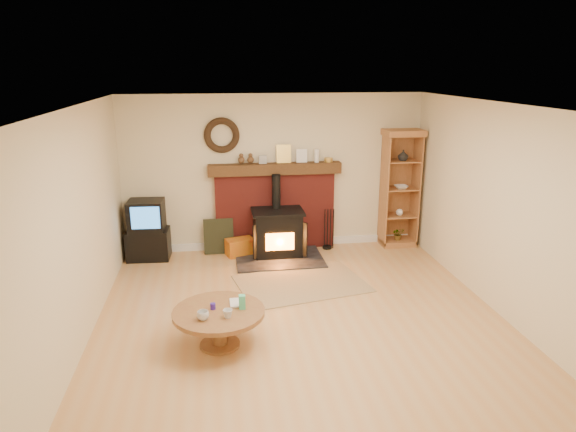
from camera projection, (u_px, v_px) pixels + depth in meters
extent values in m
plane|color=tan|center=(302.00, 320.00, 6.33)|extent=(5.50, 5.50, 0.00)
cube|color=beige|center=(274.00, 173.00, 8.57)|extent=(5.00, 0.02, 2.60)
cube|color=beige|center=(375.00, 340.00, 3.35)|extent=(5.00, 0.02, 2.60)
cube|color=beige|center=(78.00, 229.00, 5.62)|extent=(0.02, 5.50, 2.60)
cube|color=beige|center=(502.00, 211.00, 6.31)|extent=(0.02, 5.50, 2.60)
cube|color=white|center=(303.00, 106.00, 5.60)|extent=(5.00, 5.50, 0.02)
cube|color=white|center=(275.00, 243.00, 8.90)|extent=(5.00, 0.04, 0.12)
torus|color=black|center=(222.00, 135.00, 8.22)|extent=(0.57, 0.11, 0.57)
cube|color=maroon|center=(275.00, 211.00, 8.69)|extent=(2.00, 0.15, 1.30)
cube|color=#352011|center=(275.00, 169.00, 8.45)|extent=(2.20, 0.22, 0.18)
cube|color=#999999|center=(263.00, 159.00, 8.38)|extent=(0.13, 0.05, 0.14)
cube|color=gold|center=(284.00, 154.00, 8.43)|extent=(0.24, 0.06, 0.30)
cube|color=white|center=(302.00, 156.00, 8.48)|extent=(0.18, 0.05, 0.22)
cylinder|color=white|center=(317.00, 156.00, 8.50)|extent=(0.08, 0.08, 0.22)
cylinder|color=gold|center=(328.00, 160.00, 8.55)|extent=(0.14, 0.14, 0.07)
cube|color=black|center=(279.00, 259.00, 8.32)|extent=(1.40, 1.00, 0.03)
cube|color=black|center=(278.00, 233.00, 8.41)|extent=(0.76, 0.54, 0.70)
cube|color=black|center=(278.00, 212.00, 8.30)|extent=(0.83, 0.60, 0.04)
cylinder|color=black|center=(276.00, 191.00, 8.36)|extent=(0.14, 0.14, 0.56)
cube|color=orange|center=(280.00, 242.00, 8.15)|extent=(0.45, 0.02, 0.28)
cube|color=black|center=(258.00, 240.00, 8.16)|extent=(0.18, 0.24, 0.56)
cube|color=black|center=(301.00, 238.00, 8.25)|extent=(0.18, 0.24, 0.56)
cube|color=brown|center=(301.00, 283.00, 7.39)|extent=(1.99, 1.55, 0.01)
cube|color=black|center=(149.00, 244.00, 8.31)|extent=(0.69, 0.50, 0.49)
cube|color=black|center=(146.00, 215.00, 8.18)|extent=(0.57, 0.49, 0.49)
cube|color=#2F7DD3|center=(145.00, 218.00, 7.95)|extent=(0.44, 0.04, 0.35)
cube|color=#925C30|center=(397.00, 242.00, 9.02)|extent=(0.58, 0.42, 0.10)
cube|color=#925C30|center=(396.00, 188.00, 8.95)|extent=(0.58, 0.02, 1.86)
cube|color=#925C30|center=(384.00, 191.00, 8.71)|extent=(0.02, 0.42, 1.86)
cube|color=#925C30|center=(416.00, 190.00, 8.79)|extent=(0.02, 0.42, 1.86)
cube|color=#925C30|center=(403.00, 133.00, 8.48)|extent=(0.64, 0.46, 0.10)
cube|color=#925C30|center=(398.00, 215.00, 8.88)|extent=(0.54, 0.38, 0.02)
cube|color=#925C30|center=(400.00, 189.00, 8.75)|extent=(0.54, 0.38, 0.02)
cube|color=#925C30|center=(402.00, 161.00, 8.61)|extent=(0.54, 0.38, 0.02)
imported|color=white|center=(403.00, 155.00, 8.54)|extent=(0.17, 0.17, 0.18)
imported|color=white|center=(401.00, 187.00, 8.69)|extent=(0.23, 0.23, 0.06)
sphere|color=white|center=(399.00, 212.00, 8.81)|extent=(0.12, 0.12, 0.12)
imported|color=#48B887|center=(398.00, 234.00, 8.92)|extent=(0.20, 0.17, 0.22)
cube|color=gold|center=(240.00, 247.00, 8.48)|extent=(0.51, 0.40, 0.28)
cube|color=black|center=(219.00, 236.00, 8.53)|extent=(0.49, 0.13, 0.59)
cylinder|color=black|center=(327.00, 247.00, 8.82)|extent=(0.16, 0.16, 0.04)
cylinder|color=black|center=(325.00, 229.00, 8.72)|extent=(0.02, 0.02, 0.70)
cylinder|color=black|center=(328.00, 229.00, 8.73)|extent=(0.02, 0.02, 0.70)
cylinder|color=black|center=(330.00, 229.00, 8.73)|extent=(0.02, 0.02, 0.70)
cylinder|color=black|center=(333.00, 229.00, 8.74)|extent=(0.02, 0.02, 0.70)
cylinder|color=brown|center=(220.00, 344.00, 5.76)|extent=(0.45, 0.45, 0.03)
cylinder|color=brown|center=(219.00, 329.00, 5.71)|extent=(0.16, 0.16, 0.36)
cylinder|color=brown|center=(219.00, 312.00, 5.65)|extent=(1.02, 1.02, 0.05)
imported|color=white|center=(203.00, 315.00, 5.42)|extent=(0.13, 0.13, 0.10)
imported|color=white|center=(228.00, 314.00, 5.46)|extent=(0.10, 0.10, 0.10)
imported|color=#4C331E|center=(230.00, 303.00, 5.78)|extent=(0.17, 0.23, 0.02)
cylinder|color=#311C8F|center=(213.00, 306.00, 5.66)|extent=(0.06, 0.06, 0.07)
cube|color=#48B887|center=(242.00, 302.00, 5.66)|extent=(0.07, 0.07, 0.16)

